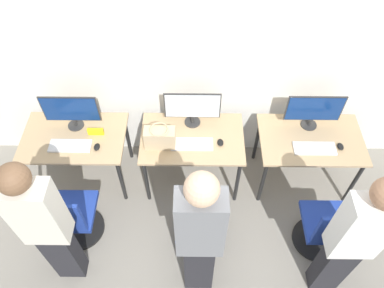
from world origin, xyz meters
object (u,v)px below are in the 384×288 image
Objects in this scene: office_chair_left at (72,218)px; keyboard_center at (192,144)px; keyboard_left at (70,146)px; person_left at (45,225)px; mouse_right at (340,147)px; monitor_center at (192,107)px; mouse_center at (220,143)px; monitor_left at (71,111)px; monitor_right at (314,110)px; office_chair_right at (326,230)px; person_center at (200,236)px; office_chair_center at (199,229)px; mouse_left at (97,147)px; keyboard_right at (315,148)px; person_right at (353,239)px; handbag at (160,138)px.

keyboard_center is (1.15, 0.63, 0.38)m from office_chair_left.
keyboard_left is 0.99m from person_left.
monitor_center is at bearing 167.70° from mouse_right.
mouse_right is (1.18, -0.04, 0.00)m from mouse_center.
monitor_left and monitor_right have the same top height.
monitor_center is 1.74m from office_chair_right.
person_center is at bearing -86.29° from keyboard_center.
monitor_center is at bearing 94.09° from office_chair_center.
mouse_left is 0.73m from office_chair_left.
monitor_right is at bearing 0.77° from monitor_left.
monitor_left is 1.06m from office_chair_left.
keyboard_right is at bearing -3.69° from mouse_center.
office_chair_center is 1.36m from person_right.
mouse_center is at bearing 178.17° from mouse_right.
office_chair_left reaches higher than mouse_center.
person_right is at bearing -95.95° from office_chair_right.
monitor_left is 1.21m from monitor_center.
person_center is (1.28, -1.05, 0.25)m from keyboard_left.
monitor_center reaches higher than handbag.
person_right is at bearing -48.21° from monitor_center.
keyboard_center is at bearing 138.76° from person_right.
monitor_left is at bearing 173.29° from keyboard_right.
monitor_left is at bearing 90.00° from keyboard_left.
office_chair_left reaches higher than keyboard_right.
mouse_right reaches higher than keyboard_right.
person_left reaches higher than mouse_left.
mouse_left is 0.10× the size of office_chair_center.
keyboard_left is 0.74× the size of monitor_center.
mouse_center is 0.30× the size of handbag.
person_center is at bearing -163.04° from office_chair_right.
handbag is (-0.38, 1.08, -0.15)m from person_center.
keyboard_right is at bearing -15.79° from monitor_center.
monitor_left is 0.33× the size of person_right.
mouse_left is 0.10× the size of office_chair_right.
office_chair_left is at bearing -166.86° from mouse_right.
keyboard_left is 1.38× the size of handbag.
monitor_left is at bearing 171.44° from mouse_center.
mouse_right reaches higher than keyboard_left.
monitor_center is 1.86m from person_right.
monitor_center is 1.36× the size of keyboard_right.
keyboard_center is at bearing -11.41° from monitor_left.
mouse_right is at bearing 75.24° from office_chair_right.
monitor_right reaches higher than keyboard_left.
monitor_left is 2.41m from monitor_right.
monitor_center is at bearing 178.80° from monitor_right.
keyboard_right is at bearing -175.16° from mouse_right.
person_left is 19.11× the size of mouse_center.
monitor_left reaches higher than office_chair_center.
mouse_left is at bearing -171.37° from monitor_right.
monitor_right is 1.55m from handbag.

